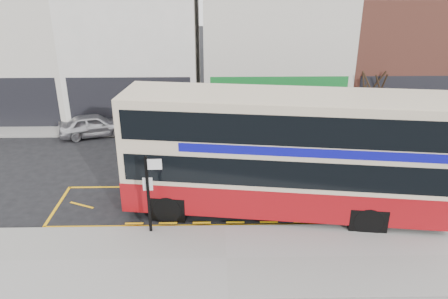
{
  "coord_description": "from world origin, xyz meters",
  "views": [
    {
      "loc": [
        -0.33,
        -14.5,
        9.33
      ],
      "look_at": [
        0.0,
        2.0,
        2.33
      ],
      "focal_mm": 35.0,
      "sensor_mm": 36.0,
      "label": 1
    }
  ],
  "objects_px": {
    "bus_stop_post": "(150,187)",
    "car_silver": "(94,125)",
    "car_white": "(397,130)",
    "street_tree_right": "(374,80)",
    "double_decker_bus": "(284,153)",
    "car_grey": "(195,126)"
  },
  "relations": [
    {
      "from": "bus_stop_post",
      "to": "car_silver",
      "type": "height_order",
      "value": "bus_stop_post"
    },
    {
      "from": "car_white",
      "to": "bus_stop_post",
      "type": "bearing_deg",
      "value": 137.16
    },
    {
      "from": "bus_stop_post",
      "to": "street_tree_right",
      "type": "relative_size",
      "value": 0.67
    },
    {
      "from": "double_decker_bus",
      "to": "car_white",
      "type": "bearing_deg",
      "value": 52.02
    },
    {
      "from": "car_white",
      "to": "street_tree_right",
      "type": "relative_size",
      "value": 1.09
    },
    {
      "from": "bus_stop_post",
      "to": "car_grey",
      "type": "height_order",
      "value": "bus_stop_post"
    },
    {
      "from": "street_tree_right",
      "to": "double_decker_bus",
      "type": "bearing_deg",
      "value": -125.02
    },
    {
      "from": "car_white",
      "to": "street_tree_right",
      "type": "height_order",
      "value": "street_tree_right"
    },
    {
      "from": "double_decker_bus",
      "to": "bus_stop_post",
      "type": "xyz_separation_m",
      "value": [
        -5.03,
        -1.56,
        -0.62
      ]
    },
    {
      "from": "car_silver",
      "to": "street_tree_right",
      "type": "height_order",
      "value": "street_tree_right"
    },
    {
      "from": "double_decker_bus",
      "to": "street_tree_right",
      "type": "xyz_separation_m",
      "value": [
        6.7,
        9.55,
        0.5
      ]
    },
    {
      "from": "car_white",
      "to": "car_silver",
      "type": "bearing_deg",
      "value": 97.24
    },
    {
      "from": "double_decker_bus",
      "to": "car_silver",
      "type": "relative_size",
      "value": 3.21
    },
    {
      "from": "bus_stop_post",
      "to": "car_grey",
      "type": "relative_size",
      "value": 0.71
    },
    {
      "from": "double_decker_bus",
      "to": "car_grey",
      "type": "height_order",
      "value": "double_decker_bus"
    },
    {
      "from": "car_grey",
      "to": "double_decker_bus",
      "type": "bearing_deg",
      "value": -146.53
    },
    {
      "from": "bus_stop_post",
      "to": "car_silver",
      "type": "distance_m",
      "value": 11.44
    },
    {
      "from": "bus_stop_post",
      "to": "car_white",
      "type": "bearing_deg",
      "value": 33.99
    },
    {
      "from": "car_silver",
      "to": "street_tree_right",
      "type": "bearing_deg",
      "value": -104.28
    },
    {
      "from": "bus_stop_post",
      "to": "street_tree_right",
      "type": "distance_m",
      "value": 16.19
    },
    {
      "from": "car_silver",
      "to": "car_white",
      "type": "height_order",
      "value": "car_white"
    },
    {
      "from": "bus_stop_post",
      "to": "car_white",
      "type": "distance_m",
      "value": 15.5
    }
  ]
}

